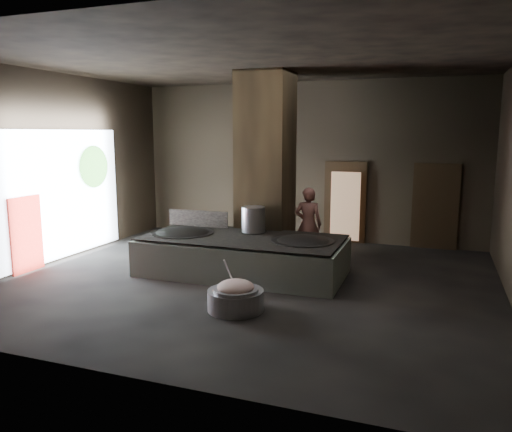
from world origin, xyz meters
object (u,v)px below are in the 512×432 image
at_px(stock_pot, 253,219).
at_px(veg_basin, 236,300).
at_px(hearth_platform, 242,257).
at_px(meat_basin, 236,300).
at_px(wok_right, 303,245).
at_px(wok_left, 183,236).
at_px(cook, 308,224).

distance_m(stock_pot, veg_basin, 2.98).
height_order(hearth_platform, meat_basin, hearth_platform).
bearing_deg(wok_right, stock_pot, 158.96).
xyz_separation_m(wok_left, wok_right, (2.80, 0.10, 0.00)).
xyz_separation_m(hearth_platform, stock_pot, (0.05, 0.55, 0.75)).
relative_size(wok_right, cook, 0.72).
distance_m(hearth_platform, cook, 1.99).
relative_size(stock_pot, cook, 0.32).
height_order(wok_right, veg_basin, wok_right).
distance_m(hearth_platform, wok_right, 1.40).
bearing_deg(stock_pot, meat_basin, -75.50).
distance_m(wok_left, wok_right, 2.80).
bearing_deg(hearth_platform, stock_pot, 84.17).
xyz_separation_m(cook, meat_basin, (-0.29, -3.87, -0.68)).
xyz_separation_m(wok_left, stock_pot, (1.50, 0.60, 0.38)).
relative_size(wok_left, meat_basin, 1.79).
bearing_deg(wok_right, wok_left, -177.95).
height_order(cook, meat_basin, cook).
bearing_deg(veg_basin, wok_left, 135.71).
bearing_deg(veg_basin, meat_basin, -66.21).
xyz_separation_m(wok_right, veg_basin, (-0.61, -2.24, -0.57)).
height_order(stock_pot, meat_basin, stock_pot).
xyz_separation_m(stock_pot, veg_basin, (0.69, -2.74, -0.95)).
height_order(wok_left, stock_pot, stock_pot).
height_order(hearth_platform, stock_pot, stock_pot).
bearing_deg(veg_basin, wok_right, 74.82).
xyz_separation_m(wok_right, stock_pot, (-1.30, 0.50, 0.38)).
bearing_deg(wok_right, veg_basin, -105.18).
height_order(wok_left, wok_right, wok_left).
bearing_deg(meat_basin, veg_basin, 113.79).
bearing_deg(stock_pot, veg_basin, -75.81).
bearing_deg(wok_left, meat_basin, -44.94).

